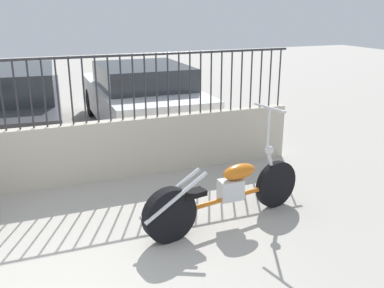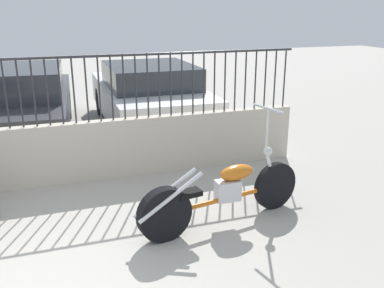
% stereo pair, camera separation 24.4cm
% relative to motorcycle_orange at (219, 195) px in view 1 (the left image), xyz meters
% --- Properties ---
extents(low_wall, '(8.36, 0.18, 0.87)m').
position_rel_motorcycle_orange_xyz_m(low_wall, '(-2.15, 1.89, 0.06)').
color(low_wall, beige).
rests_on(low_wall, ground_plane).
extents(fence_railing, '(8.36, 0.04, 0.94)m').
position_rel_motorcycle_orange_xyz_m(fence_railing, '(-2.15, 1.89, 1.10)').
color(fence_railing, '#2D2D33').
rests_on(fence_railing, low_wall).
extents(motorcycle_orange, '(2.17, 0.68, 1.33)m').
position_rel_motorcycle_orange_xyz_m(motorcycle_orange, '(0.00, 0.00, 0.00)').
color(motorcycle_orange, black).
rests_on(motorcycle_orange, ground_plane).
extents(car_dark_grey, '(2.07, 4.54, 1.39)m').
position_rel_motorcycle_orange_xyz_m(car_dark_grey, '(-2.24, 4.35, 0.32)').
color(car_dark_grey, black).
rests_on(car_dark_grey, ground_plane).
extents(car_white, '(1.89, 4.24, 1.33)m').
position_rel_motorcycle_orange_xyz_m(car_white, '(0.27, 4.45, 0.30)').
color(car_white, black).
rests_on(car_white, ground_plane).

